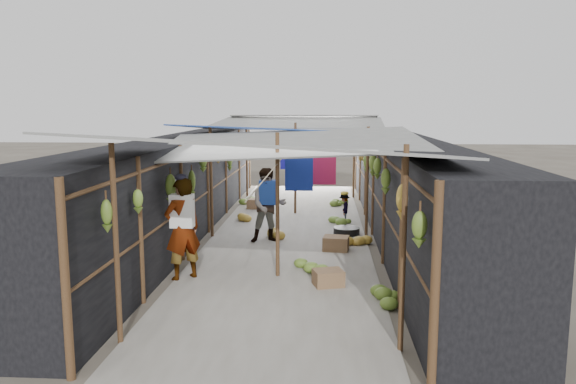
% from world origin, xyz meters
% --- Properties ---
extents(ground, '(80.00, 80.00, 0.00)m').
position_xyz_m(ground, '(0.00, 0.00, 0.00)').
color(ground, '#6B6356').
rests_on(ground, ground).
extents(aisle_slab, '(3.60, 16.00, 0.02)m').
position_xyz_m(aisle_slab, '(0.00, 6.50, 0.01)').
color(aisle_slab, '#9E998E').
rests_on(aisle_slab, ground).
extents(stall_left, '(1.40, 15.00, 2.30)m').
position_xyz_m(stall_left, '(-2.70, 6.50, 1.15)').
color(stall_left, black).
rests_on(stall_left, ground).
extents(stall_right, '(1.40, 15.00, 2.30)m').
position_xyz_m(stall_right, '(2.70, 6.50, 1.15)').
color(stall_right, black).
rests_on(stall_right, ground).
extents(crate_near, '(0.58, 0.51, 0.29)m').
position_xyz_m(crate_near, '(0.91, 2.49, 0.15)').
color(crate_near, '#916D49').
rests_on(crate_near, ground).
extents(crate_mid, '(0.58, 0.49, 0.32)m').
position_xyz_m(crate_mid, '(1.08, 4.89, 0.16)').
color(crate_mid, '#916D49').
rests_on(crate_mid, ground).
extents(crate_back, '(0.48, 0.40, 0.31)m').
position_xyz_m(crate_back, '(-1.24, 9.69, 0.15)').
color(crate_back, '#916D49').
rests_on(crate_back, ground).
extents(black_basin, '(0.62, 0.62, 0.19)m').
position_xyz_m(black_basin, '(1.37, 6.41, 0.09)').
color(black_basin, black).
rests_on(black_basin, ground).
extents(vendor_elderly, '(0.79, 0.76, 1.82)m').
position_xyz_m(vendor_elderly, '(-1.65, 2.74, 0.91)').
color(vendor_elderly, white).
rests_on(vendor_elderly, ground).
extents(shopper_blue, '(0.94, 0.80, 1.69)m').
position_xyz_m(shopper_blue, '(-0.42, 5.56, 0.85)').
color(shopper_blue, '#202EA4').
rests_on(shopper_blue, ground).
extents(vendor_seated, '(0.29, 0.50, 0.78)m').
position_xyz_m(vendor_seated, '(1.36, 7.86, 0.39)').
color(vendor_seated, '#4C4642').
rests_on(vendor_seated, ground).
extents(market_canopy, '(5.62, 15.20, 2.77)m').
position_xyz_m(market_canopy, '(0.03, 6.86, 2.41)').
color(market_canopy, brown).
rests_on(market_canopy, ground).
extents(hanging_bananas, '(3.95, 14.28, 0.88)m').
position_xyz_m(hanging_bananas, '(-0.09, 6.83, 1.67)').
color(hanging_bananas, olive).
rests_on(hanging_bananas, ground).
extents(floor_bananas, '(3.89, 9.32, 0.36)m').
position_xyz_m(floor_bananas, '(0.82, 5.72, 0.16)').
color(floor_bananas, olive).
rests_on(floor_bananas, ground).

